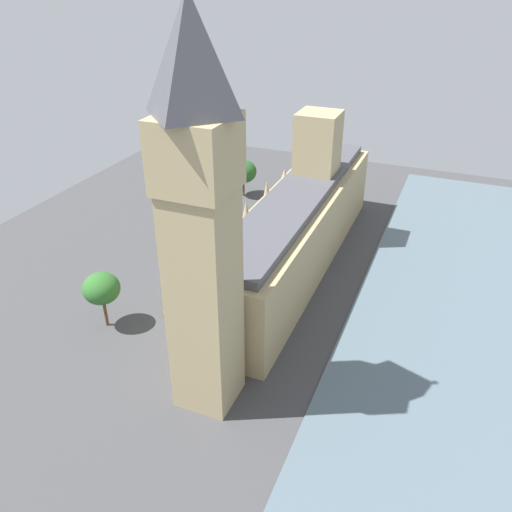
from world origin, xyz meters
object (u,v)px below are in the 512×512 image
pedestrian_trailing (279,229)px  car_white_leading (262,219)px  clock_tower (200,222)px  plane_tree_midblock (243,172)px  pedestrian_opposite_hall (210,304)px  street_lamp_near_tower (162,256)px  parliament_building (298,224)px  car_black_corner (268,203)px  plane_tree_far_end (101,289)px  double_decker_bus_kerbside (234,239)px  car_dark_green_under_trees (219,276)px  car_yellow_cab_by_river_gate (173,305)px

pedestrian_trailing → car_white_leading: bearing=-108.5°
car_white_leading → clock_tower: bearing=98.4°
plane_tree_midblock → clock_tower: bearing=109.6°
pedestrian_opposite_hall → street_lamp_near_tower: 16.28m
parliament_building → car_black_corner: bearing=-56.9°
plane_tree_far_end → double_decker_bus_kerbside: bearing=-105.3°
car_white_leading → plane_tree_midblock: size_ratio=0.47×
car_dark_green_under_trees → plane_tree_far_end: bearing=-120.6°
pedestrian_opposite_hall → car_black_corner: bearing=20.5°
car_yellow_cab_by_river_gate → plane_tree_far_end: size_ratio=0.48×
parliament_building → pedestrian_trailing: size_ratio=46.23×
car_white_leading → plane_tree_midblock: bearing=-56.9°
car_dark_green_under_trees → pedestrian_trailing: (-3.54, -24.84, -0.20)m
plane_tree_midblock → plane_tree_far_end: plane_tree_far_end is taller
clock_tower → car_white_leading: bearing=-75.9°
parliament_building → car_white_leading: 22.17m
car_black_corner → street_lamp_near_tower: size_ratio=0.70×
clock_tower → plane_tree_far_end: bearing=-19.0°
car_yellow_cab_by_river_gate → pedestrian_trailing: (-7.11, -37.07, -0.21)m
parliament_building → clock_tower: (-0.47, 42.25, 19.50)m
pedestrian_opposite_hall → plane_tree_midblock: (15.34, -51.07, 6.19)m
plane_tree_far_end → clock_tower: bearing=161.0°
clock_tower → street_lamp_near_tower: bearing=-48.2°
clock_tower → plane_tree_far_end: size_ratio=5.29×
car_yellow_cab_by_river_gate → plane_tree_midblock: plane_tree_midblock is taller
clock_tower → car_black_corner: size_ratio=12.76×
plane_tree_midblock → car_dark_green_under_trees: bearing=107.0°
car_yellow_cab_by_river_gate → street_lamp_near_tower: size_ratio=0.80×
car_yellow_cab_by_river_gate → car_white_leading: bearing=-99.9°
car_yellow_cab_by_river_gate → pedestrian_trailing: 37.75m
street_lamp_near_tower → car_black_corner: bearing=-101.0°
street_lamp_near_tower → car_yellow_cab_by_river_gate: bearing=128.8°
pedestrian_opposite_hall → street_lamp_near_tower: (14.20, -7.08, 3.60)m
car_white_leading → car_yellow_cab_by_river_gate: size_ratio=0.94×
car_white_leading → pedestrian_trailing: (-5.48, 3.47, -0.20)m
street_lamp_near_tower → plane_tree_far_end: bearing=89.4°
car_black_corner → street_lamp_near_tower: 40.63m
car_white_leading → double_decker_bus_kerbside: (0.70, 15.33, 1.75)m
double_decker_bus_kerbside → street_lamp_near_tower: 17.71m
clock_tower → plane_tree_midblock: (25.31, -71.02, -21.44)m
car_black_corner → pedestrian_opposite_hall: car_black_corner is taller
car_black_corner → pedestrian_opposite_hall: size_ratio=2.68×
car_white_leading → double_decker_bus_kerbside: double_decker_bus_kerbside is taller
car_white_leading → pedestrian_opposite_hall: (-4.48, 37.56, -0.17)m
parliament_building → car_white_leading: size_ratio=15.20×
parliament_building → plane_tree_midblock: parliament_building is taller
double_decker_bus_kerbside → plane_tree_far_end: (9.23, 33.79, 4.99)m
parliament_building → clock_tower: 46.54m
pedestrian_trailing → plane_tree_midblock: bearing=-122.3°
car_black_corner → car_dark_green_under_trees: (-3.95, 37.57, 0.00)m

